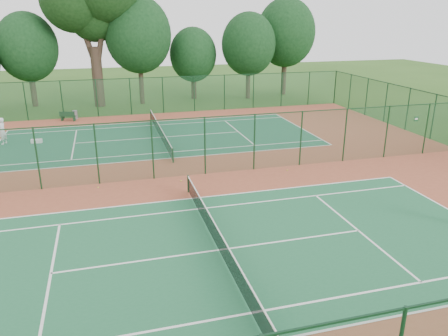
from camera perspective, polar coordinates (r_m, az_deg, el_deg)
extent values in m
plane|color=#2F571B|center=(26.02, -5.75, -1.06)|extent=(120.00, 120.00, 0.00)
cube|color=brown|center=(26.02, -5.75, -1.05)|extent=(40.00, 36.00, 0.01)
cube|color=#1E603A|center=(18.00, -0.71, -10.68)|extent=(23.77, 10.97, 0.01)
cube|color=#1B563A|center=(34.52, -8.34, 3.98)|extent=(23.77, 10.97, 0.01)
cube|color=#1C5531|center=(42.90, -10.04, 9.26)|extent=(40.00, 0.02, 3.50)
cube|color=#12321B|center=(42.64, -10.17, 11.52)|extent=(40.00, 0.05, 0.05)
cube|color=#12321F|center=(9.13, 14.52, -18.86)|extent=(40.00, 0.05, 0.05)
cube|color=#184828|center=(25.47, -5.88, 2.63)|extent=(40.00, 0.02, 3.50)
cube|color=#153B1D|center=(25.03, -6.01, 6.38)|extent=(40.00, 0.05, 0.05)
cylinder|color=#153A1E|center=(23.45, -4.69, -2.08)|extent=(0.10, 0.10, 0.97)
cube|color=black|center=(17.77, -0.72, -9.36)|extent=(0.02, 12.80, 0.85)
cube|color=white|center=(17.57, -0.73, -8.12)|extent=(0.04, 12.80, 0.06)
cylinder|color=#13361E|center=(28.29, -6.69, 1.63)|extent=(0.10, 0.10, 0.97)
cylinder|color=#13361E|center=(40.59, -9.56, 6.91)|extent=(0.10, 0.10, 0.97)
cube|color=black|center=(34.40, -8.37, 4.74)|extent=(0.02, 12.80, 0.85)
cube|color=white|center=(34.29, -8.41, 5.44)|extent=(0.04, 12.80, 0.06)
imported|color=silver|center=(35.99, -26.99, 4.32)|extent=(0.72, 0.85, 1.97)
cylinder|color=gray|center=(42.57, -18.87, 6.60)|extent=(0.57, 0.57, 0.78)
cube|color=#12341B|center=(42.31, -20.37, 6.10)|extent=(0.21, 0.38, 0.43)
cube|color=#12341B|center=(41.82, -18.96, 6.12)|extent=(0.21, 0.38, 0.43)
cube|color=#12341B|center=(42.01, -19.71, 6.42)|extent=(1.47, 0.89, 0.05)
cube|color=#12341B|center=(41.80, -19.85, 6.65)|extent=(1.34, 0.57, 0.43)
cube|color=silver|center=(35.48, -23.28, 3.25)|extent=(0.81, 0.36, 0.30)
sphere|color=#DAEC37|center=(25.15, -5.64, -1.68)|extent=(0.07, 0.07, 0.07)
sphere|color=gold|center=(27.01, 8.27, -0.29)|extent=(0.07, 0.07, 0.07)
sphere|color=#C7DD33|center=(25.09, -16.12, -2.44)|extent=(0.07, 0.07, 0.07)
cylinder|color=#36261D|center=(47.74, -16.18, 11.33)|extent=(1.10, 1.10, 6.02)
cylinder|color=#36261D|center=(47.71, -17.83, 16.64)|extent=(2.04, 0.60, 5.99)
cylinder|color=#36261D|center=(47.18, -15.60, 17.19)|extent=(1.91, 0.56, 6.50)
sphere|color=black|center=(48.17, -16.63, 18.57)|extent=(5.22, 5.22, 5.22)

